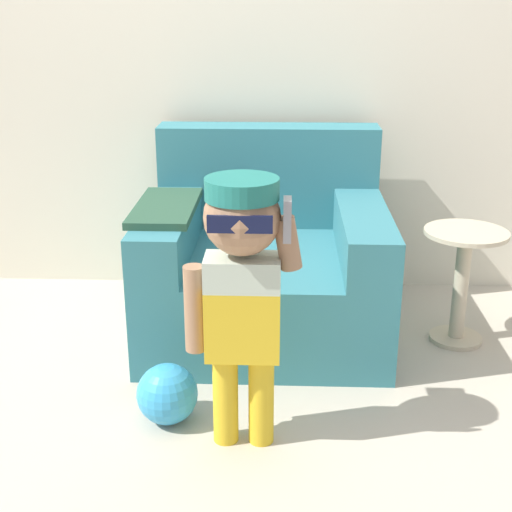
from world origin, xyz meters
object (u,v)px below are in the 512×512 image
(person_child, at_px, (242,273))
(toy_ball, at_px, (167,394))
(side_table, at_px, (462,276))
(armchair, at_px, (265,262))

(person_child, distance_m, toy_ball, 0.58)
(toy_ball, bearing_deg, person_child, -21.25)
(person_child, relative_size, side_table, 1.81)
(person_child, height_order, side_table, person_child)
(side_table, height_order, toy_ball, side_table)
(side_table, relative_size, toy_ball, 2.34)
(armchair, height_order, toy_ball, armchair)
(toy_ball, bearing_deg, armchair, 68.39)
(side_table, distance_m, toy_ball, 1.36)
(side_table, xyz_separation_m, toy_ball, (-1.16, -0.68, -0.20))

